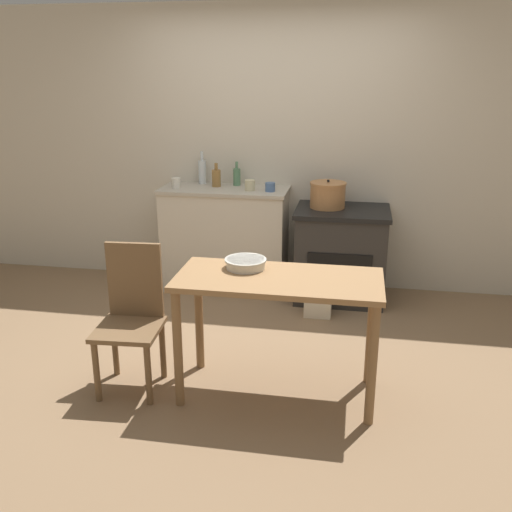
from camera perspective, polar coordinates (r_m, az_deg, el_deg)
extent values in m
plane|color=#896B4C|center=(4.23, -1.01, -9.80)|extent=(14.00, 14.00, 0.00)
cube|color=beige|center=(5.35, 2.24, 10.55)|extent=(8.00, 0.07, 2.55)
cube|color=beige|center=(5.33, -3.07, 1.58)|extent=(1.13, 0.49, 0.93)
cube|color=#B6AD9C|center=(5.21, -3.16, 6.63)|extent=(1.16, 0.52, 0.03)
cube|color=#2D2B28|center=(5.16, 8.46, 0.00)|extent=(0.78, 0.62, 0.79)
cube|color=black|center=(5.05, 8.68, 4.46)|extent=(0.82, 0.66, 0.04)
cube|color=black|center=(4.87, 8.30, -1.65)|extent=(0.54, 0.01, 0.33)
cube|color=#997047|center=(3.44, 2.28, -2.40)|extent=(1.25, 0.57, 0.03)
cylinder|color=olive|center=(3.51, -7.83, -9.21)|extent=(0.06, 0.06, 0.76)
cylinder|color=olive|center=(3.37, 11.54, -10.71)|extent=(0.06, 0.06, 0.76)
cylinder|color=olive|center=(3.92, -5.72, -6.08)|extent=(0.06, 0.06, 0.76)
cylinder|color=olive|center=(3.79, 11.43, -7.26)|extent=(0.06, 0.06, 0.76)
cube|color=brown|center=(3.71, -12.64, -7.17)|extent=(0.42, 0.42, 0.03)
cube|color=brown|center=(3.77, -12.02, -2.34)|extent=(0.36, 0.05, 0.50)
cylinder|color=brown|center=(3.73, -15.66, -11.08)|extent=(0.04, 0.04, 0.41)
cylinder|color=brown|center=(3.63, -10.72, -11.59)|extent=(0.04, 0.04, 0.41)
cylinder|color=brown|center=(4.00, -13.93, -8.83)|extent=(0.04, 0.04, 0.41)
cylinder|color=brown|center=(3.90, -9.31, -9.23)|extent=(0.04, 0.04, 0.41)
cube|color=beige|center=(4.82, 6.23, -4.19)|extent=(0.22, 0.16, 0.32)
cylinder|color=#B77A47|center=(5.05, 7.18, 5.96)|extent=(0.31, 0.31, 0.20)
cylinder|color=#B77A47|center=(5.03, 7.23, 7.21)|extent=(0.32, 0.32, 0.02)
sphere|color=black|center=(5.03, 7.24, 7.46)|extent=(0.02, 0.02, 0.02)
cylinder|color=silver|center=(3.58, -1.05, -0.76)|extent=(0.24, 0.24, 0.06)
cylinder|color=beige|center=(3.57, -1.05, -0.38)|extent=(0.26, 0.26, 0.01)
cylinder|color=olive|center=(5.27, -3.99, 7.77)|extent=(0.08, 0.08, 0.15)
cylinder|color=olive|center=(5.25, -4.01, 8.92)|extent=(0.03, 0.03, 0.06)
cylinder|color=silver|center=(5.42, -5.39, 8.35)|extent=(0.07, 0.07, 0.22)
cylinder|color=silver|center=(5.39, -5.44, 9.91)|extent=(0.03, 0.03, 0.08)
cylinder|color=#517F5B|center=(5.31, -1.93, 7.91)|extent=(0.07, 0.07, 0.16)
cylinder|color=#517F5B|center=(5.29, -1.94, 9.07)|extent=(0.03, 0.03, 0.06)
cylinder|color=beige|center=(5.09, -0.60, 7.09)|extent=(0.09, 0.09, 0.09)
cylinder|color=#4C6B99|center=(5.05, 1.43, 6.91)|extent=(0.09, 0.09, 0.08)
cylinder|color=silver|center=(5.25, -8.00, 7.24)|extent=(0.08, 0.08, 0.09)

